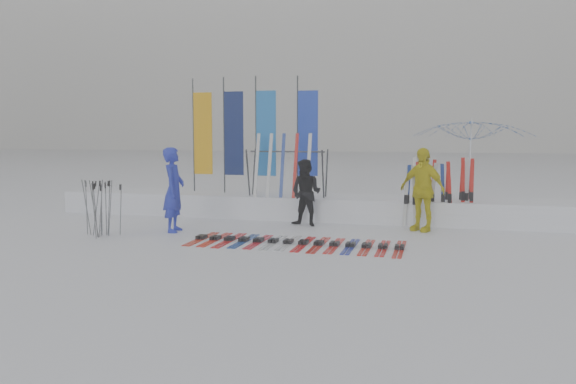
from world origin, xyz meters
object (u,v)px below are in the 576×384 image
(ski_row, at_px, (296,242))
(ski_rack, at_px, (287,167))
(person_blue, at_px, (174,190))
(tent_canopy, at_px, (471,169))
(person_yellow, at_px, (422,189))
(person_black, at_px, (306,193))

(ski_row, xyz_separation_m, ski_rack, (-1.04, 3.21, 1.35))
(person_blue, bearing_deg, tent_canopy, -72.61)
(tent_canopy, bearing_deg, person_yellow, -121.94)
(person_black, distance_m, ski_row, 2.43)
(person_blue, bearing_deg, ski_row, -113.02)
(person_black, height_order, ski_row, person_black)
(person_black, bearing_deg, tent_canopy, 39.93)
(ski_rack, bearing_deg, ski_row, -71.96)
(person_blue, bearing_deg, person_black, -70.10)
(ski_rack, bearing_deg, person_yellow, -14.98)
(ski_row, bearing_deg, person_yellow, 43.28)
(person_blue, xyz_separation_m, ski_row, (3.06, -0.71, -0.93))
(person_yellow, bearing_deg, tent_canopy, 87.44)
(tent_canopy, distance_m, ski_rack, 4.73)
(ski_row, bearing_deg, person_black, 98.03)
(person_yellow, xyz_separation_m, tent_canopy, (1.16, 1.87, 0.39))
(tent_canopy, distance_m, ski_row, 5.64)
(person_blue, height_order, ski_row, person_blue)
(ski_row, bearing_deg, ski_rack, 108.04)
(person_blue, height_order, person_yellow, person_blue)
(ski_row, height_order, ski_rack, ski_rack)
(person_yellow, relative_size, tent_canopy, 0.64)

